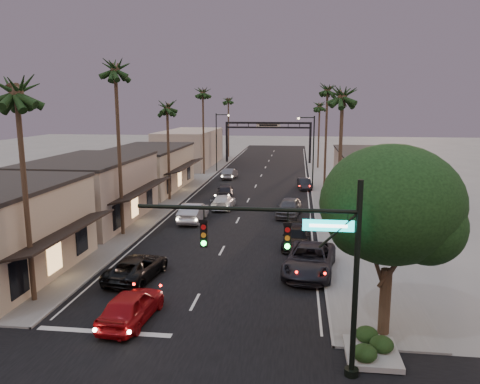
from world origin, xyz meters
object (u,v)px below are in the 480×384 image
(palm_lc, at_px, (167,104))
(palm_rb, at_px, (328,87))
(palm_rc, at_px, (320,103))
(palm_far, at_px, (228,98))
(traffic_signal, at_px, (306,250))
(palm_ld, at_px, (203,90))
(corner_tree, at_px, (393,209))
(curbside_near, at_px, (310,260))
(oncoming_pickup, at_px, (137,267))
(curbside_black, at_px, (296,237))
(palm_lb, at_px, (115,65))
(palm_ra, at_px, (343,91))
(oncoming_silver, at_px, (193,212))
(streetlight_left, at_px, (218,138))
(oncoming_red, at_px, (131,306))
(palm_la, at_px, (16,84))
(streetlight_right, at_px, (311,146))
(arch, at_px, (268,132))

(palm_lc, relative_size, palm_rb, 0.86)
(palm_rc, xyz_separation_m, palm_far, (-16.90, 14.00, 0.97))
(traffic_signal, height_order, palm_ld, palm_ld)
(corner_tree, xyz_separation_m, curbside_near, (-3.28, 7.76, -5.10))
(palm_ld, bearing_deg, palm_rc, 27.62)
(oncoming_pickup, bearing_deg, palm_lc, -72.57)
(oncoming_pickup, distance_m, curbside_black, 12.35)
(palm_lb, bearing_deg, palm_lc, 90.00)
(palm_lb, bearing_deg, palm_far, 89.69)
(palm_ra, relative_size, oncoming_silver, 2.54)
(traffic_signal, bearing_deg, curbside_near, 87.38)
(traffic_signal, distance_m, streetlight_left, 55.45)
(oncoming_red, bearing_deg, palm_rb, -102.21)
(oncoming_pickup, relative_size, oncoming_silver, 1.01)
(palm_lc, height_order, curbside_black, palm_lc)
(streetlight_left, height_order, palm_rc, palm_rc)
(palm_ld, xyz_separation_m, palm_rc, (17.20, 9.00, -1.95))
(palm_la, xyz_separation_m, palm_far, (0.30, 69.00, 0.00))
(curbside_black, bearing_deg, palm_la, -136.48)
(streetlight_right, distance_m, palm_lc, 18.66)
(corner_tree, distance_m, oncoming_pickup, 15.65)
(palm_lc, bearing_deg, palm_ra, -34.90)
(curbside_near, bearing_deg, palm_rc, 94.78)
(streetlight_right, relative_size, palm_far, 0.68)
(palm_lc, bearing_deg, oncoming_pickup, -79.28)
(palm_rb, height_order, curbside_black, palm_rb)
(corner_tree, xyz_separation_m, palm_la, (-18.08, 1.55, 5.46))
(palm_far, bearing_deg, oncoming_red, -85.36)
(palm_lb, bearing_deg, palm_rc, 67.73)
(oncoming_red, bearing_deg, palm_rc, -96.41)
(oncoming_red, relative_size, oncoming_silver, 0.92)
(oncoming_pickup, bearing_deg, oncoming_red, 113.46)
(traffic_signal, bearing_deg, palm_lc, 114.06)
(palm_la, bearing_deg, oncoming_silver, 75.62)
(curbside_black, bearing_deg, arch, 99.71)
(palm_ra, height_order, palm_rb, palm_rb)
(palm_lc, height_order, curbside_near, palm_lc)
(palm_rb, relative_size, palm_rc, 1.16)
(palm_la, xyz_separation_m, oncoming_red, (6.03, -1.60, -10.63))
(arch, distance_m, palm_lc, 35.41)
(arch, bearing_deg, palm_rc, -34.89)
(streetlight_right, bearing_deg, palm_far, 114.76)
(palm_far, bearing_deg, arch, -43.95)
(oncoming_pickup, relative_size, curbside_black, 1.09)
(corner_tree, height_order, palm_ld, palm_ld)
(palm_lc, distance_m, palm_ra, 20.99)
(palm_lc, xyz_separation_m, palm_far, (0.30, 42.00, 0.97))
(traffic_signal, height_order, corner_tree, corner_tree)
(palm_rb, xyz_separation_m, curbside_near, (-2.40, -28.79, -11.54))
(palm_ra, bearing_deg, arch, 100.59)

